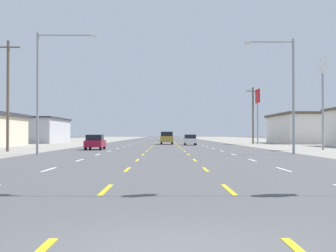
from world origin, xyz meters
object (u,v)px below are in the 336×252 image
object	(u,v)px
suv_center_turn_mid	(167,138)
hatchback_center_turn_midfar	(165,138)
hatchback_inner_right_near	(190,140)
hatchback_far_left_nearest	(95,142)
pole_sign_right_row_2	(258,101)
streetlight_left_row_0	(44,82)
pole_sign_right_row_1	(323,81)
suv_center_turn_far	(165,136)
streetlight_right_row_0	(288,87)

from	to	relation	value
suv_center_turn_mid	hatchback_center_turn_midfar	bearing A→B (deg)	90.54
hatchback_center_turn_midfar	hatchback_inner_right_near	bearing A→B (deg)	-84.63
hatchback_far_left_nearest	pole_sign_right_row_2	size ratio (longest dim) A/B	0.45
suv_center_turn_mid	pole_sign_right_row_2	distance (m)	15.56
hatchback_center_turn_midfar	streetlight_left_row_0	world-z (taller)	streetlight_left_row_0
hatchback_inner_right_near	pole_sign_right_row_2	distance (m)	13.88
hatchback_inner_right_near	pole_sign_right_row_1	world-z (taller)	pole_sign_right_row_1
suv_center_turn_mid	pole_sign_right_row_2	world-z (taller)	pole_sign_right_row_2
suv_center_turn_mid	suv_center_turn_far	size ratio (longest dim) A/B	1.00
streetlight_right_row_0	hatchback_inner_right_near	bearing A→B (deg)	101.24
hatchback_center_turn_midfar	streetlight_left_row_0	xyz separation A→B (m)	(-9.52, -70.28, 4.92)
hatchback_inner_right_near	pole_sign_right_row_1	distance (m)	24.79
hatchback_inner_right_near	suv_center_turn_mid	bearing A→B (deg)	123.54
suv_center_turn_mid	suv_center_turn_far	bearing A→B (deg)	90.25
suv_center_turn_far	pole_sign_right_row_2	bearing A→B (deg)	-73.59
hatchback_far_left_nearest	pole_sign_right_row_1	size ratio (longest dim) A/B	0.42
hatchback_far_left_nearest	hatchback_inner_right_near	bearing A→B (deg)	61.80
suv_center_turn_far	pole_sign_right_row_1	bearing A→B (deg)	-78.17
hatchback_center_turn_midfar	pole_sign_right_row_2	xyz separation A→B (m)	(14.76, -33.62, 6.01)
hatchback_center_turn_midfar	suv_center_turn_far	distance (m)	16.14
hatchback_far_left_nearest	suv_center_turn_far	distance (m)	76.12
hatchback_center_turn_midfar	streetlight_right_row_0	size ratio (longest dim) A/B	0.42
hatchback_inner_right_near	suv_center_turn_far	world-z (taller)	suv_center_turn_far
pole_sign_right_row_1	streetlight_left_row_0	world-z (taller)	streetlight_left_row_0
suv_center_turn_far	streetlight_right_row_0	size ratio (longest dim) A/B	0.53
streetlight_left_row_0	streetlight_right_row_0	distance (m)	19.36
hatchback_far_left_nearest	pole_sign_right_row_2	world-z (taller)	pole_sign_right_row_2
hatchback_center_turn_midfar	pole_sign_right_row_1	world-z (taller)	pole_sign_right_row_1
pole_sign_right_row_1	hatchback_far_left_nearest	bearing A→B (deg)	178.92
hatchback_inner_right_near	streetlight_left_row_0	xyz separation A→B (m)	(-13.24, -30.78, 4.92)
hatchback_inner_right_near	streetlight_right_row_0	distance (m)	31.71
hatchback_far_left_nearest	streetlight_left_row_0	distance (m)	11.97
pole_sign_right_row_1	suv_center_turn_mid	bearing A→B (deg)	121.50
hatchback_far_left_nearest	streetlight_right_row_0	distance (m)	20.49
streetlight_left_row_0	hatchback_inner_right_near	bearing A→B (deg)	66.73
suv_center_turn_far	streetlight_right_row_0	world-z (taller)	streetlight_right_row_0
hatchback_inner_right_near	suv_center_turn_far	bearing A→B (deg)	93.71
hatchback_far_left_nearest	suv_center_turn_far	world-z (taller)	suv_center_turn_far
hatchback_center_turn_midfar	streetlight_right_row_0	world-z (taller)	streetlight_right_row_0
streetlight_left_row_0	streetlight_right_row_0	bearing A→B (deg)	0.00
suv_center_turn_far	pole_sign_right_row_1	size ratio (longest dim) A/B	0.52
hatchback_center_turn_midfar	pole_sign_right_row_1	xyz separation A→B (m)	(16.07, -60.08, 6.17)
pole_sign_right_row_1	streetlight_left_row_0	xyz separation A→B (m)	(-25.59, -10.20, -1.25)
hatchback_far_left_nearest	hatchback_inner_right_near	world-z (taller)	same
suv_center_turn_mid	streetlight_right_row_0	size ratio (longest dim) A/B	0.53
pole_sign_right_row_2	streetlight_left_row_0	world-z (taller)	streetlight_left_row_0
pole_sign_right_row_2	streetlight_right_row_0	size ratio (longest dim) A/B	0.95
suv_center_turn_mid	hatchback_center_turn_midfar	size ratio (longest dim) A/B	1.26
streetlight_left_row_0	streetlight_right_row_0	world-z (taller)	streetlight_left_row_0
suv_center_turn_mid	suv_center_turn_far	xyz separation A→B (m)	(-0.22, 50.52, 0.00)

